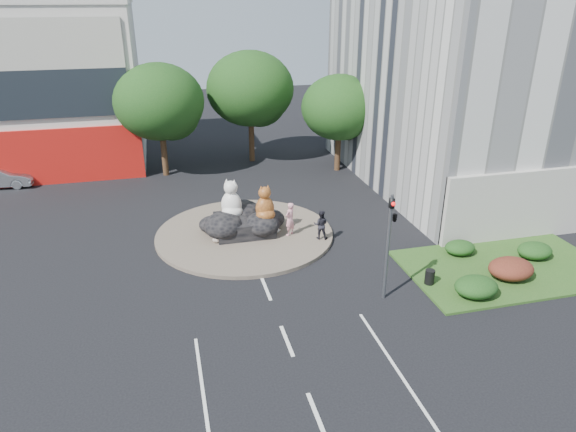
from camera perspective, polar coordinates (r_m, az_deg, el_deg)
name	(u,v)px	position (r m, az deg, el deg)	size (l,w,h in m)	color
ground	(287,341)	(20.90, -0.12, -13.71)	(120.00, 120.00, 0.00)	black
roundabout_island	(245,234)	(29.29, -4.84, -1.97)	(10.00, 10.00, 0.20)	brown
rock_plinth	(244,225)	(29.06, -4.88, -0.99)	(3.20, 2.60, 0.90)	black
grass_verge	(505,268)	(27.95, 22.98, -5.31)	(10.00, 6.00, 0.12)	#1C4818
tree_left	(160,105)	(38.94, -13.99, 11.84)	(6.46, 6.46, 8.27)	#382314
tree_mid	(251,92)	(41.46, -4.14, 13.56)	(6.84, 6.84, 8.76)	#382314
tree_right	(340,110)	(39.34, 5.78, 11.59)	(5.70, 5.70, 7.30)	#382314
hedge_near_green	(476,287)	(24.68, 20.18, -7.40)	(2.00, 1.60, 0.90)	#153E13
hedge_red	(511,269)	(26.73, 23.53, -5.39)	(2.20, 1.76, 0.99)	#501B15
hedge_mid_green	(535,250)	(29.28, 25.73, -3.47)	(1.80, 1.44, 0.81)	#153E13
hedge_back_green	(460,248)	(28.24, 18.57, -3.35)	(1.60, 1.28, 0.72)	#153E13
traffic_light	(392,225)	(22.22, 11.46, -0.95)	(0.44, 1.24, 5.00)	#595B60
street_lamp	(476,152)	(30.53, 20.15, 6.67)	(2.34, 0.22, 8.06)	#595B60
cat_white	(231,198)	(28.64, -6.33, 1.98)	(1.34, 1.17, 2.24)	silver
cat_tabby	(265,202)	(28.20, -2.60, 1.52)	(1.21, 1.05, 2.01)	#A85A23
kitten_calico	(216,234)	(28.08, -7.96, -1.99)	(0.57, 0.49, 0.95)	beige
kitten_white	(276,226)	(28.97, -1.33, -1.17)	(0.44, 0.38, 0.73)	silver
pedestrian_pink	(290,219)	(28.46, 0.20, -0.33)	(0.70, 0.46, 1.92)	pink
pedestrian_dark	(321,225)	(28.12, 3.66, -0.97)	(0.81, 0.63, 1.66)	black
parked_car	(0,177)	(41.67, -29.38, 3.79)	(1.58, 4.53, 1.49)	#A1A3A8
litter_bin	(430,277)	(25.04, 15.47, -6.54)	(0.45, 0.45, 0.70)	black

